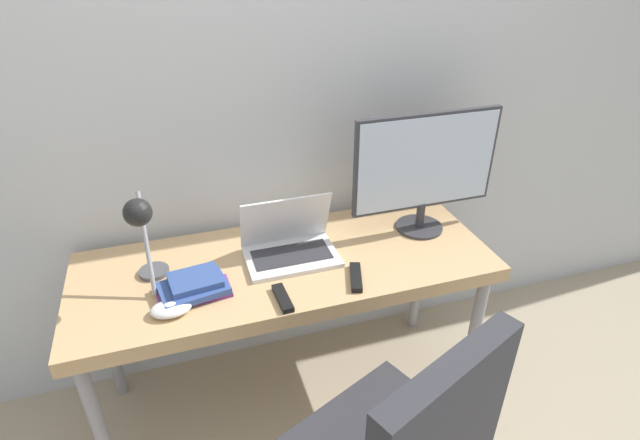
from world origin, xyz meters
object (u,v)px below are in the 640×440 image
(desk_lamp, at_px, (142,228))
(monitor, at_px, (426,167))
(laptop, at_px, (289,244))
(book_stack, at_px, (194,287))
(game_controller, at_px, (171,309))

(desk_lamp, bearing_deg, monitor, 5.91)
(laptop, xyz_separation_m, desk_lamp, (-0.52, -0.08, 0.22))
(desk_lamp, height_order, book_stack, desk_lamp)
(book_stack, height_order, game_controller, book_stack)
(laptop, height_order, monitor, monitor)
(laptop, xyz_separation_m, book_stack, (-0.38, -0.13, -0.02))
(book_stack, distance_m, game_controller, 0.12)
(monitor, height_order, book_stack, monitor)
(desk_lamp, bearing_deg, book_stack, -20.68)
(monitor, relative_size, game_controller, 4.54)
(monitor, height_order, desk_lamp, monitor)
(game_controller, bearing_deg, laptop, 24.73)
(desk_lamp, distance_m, book_stack, 0.28)
(monitor, distance_m, book_stack, 1.02)
(laptop, bearing_deg, game_controller, -155.27)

